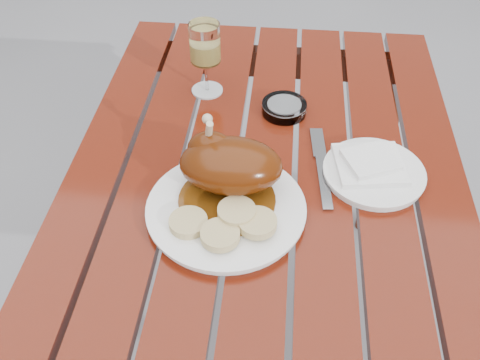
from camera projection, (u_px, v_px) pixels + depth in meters
The scene contains 11 objects.
ground at pixel (257, 356), 1.60m from camera, with size 60.00×60.00×0.00m, color slate.
table at pixel (261, 283), 1.33m from camera, with size 0.80×1.20×0.75m, color maroon.
dinner_plate at pixel (226, 210), 0.99m from camera, with size 0.30×0.30×0.02m, color white.
roast_duck at pixel (228, 164), 0.99m from camera, with size 0.19×0.20×0.14m.
bread_dumplings at pixel (226, 223), 0.94m from camera, with size 0.19×0.12×0.03m.
wine_glass at pixel (206, 59), 1.22m from camera, with size 0.07×0.07×0.17m, color #E4CF67.
side_plate at pixel (374, 173), 1.06m from camera, with size 0.20×0.20×0.02m, color white.
napkin at pixel (369, 164), 1.06m from camera, with size 0.13×0.12×0.01m, color white.
ashtray at pixel (284, 108), 1.21m from camera, with size 0.10×0.10×0.03m, color #B2B7BC.
fork at pixel (186, 216), 0.99m from camera, with size 0.02×0.17×0.01m, color gray.
knife at pixel (322, 173), 1.07m from camera, with size 0.02×0.21×0.01m, color gray.
Camera 1 is at (0.02, -0.78, 1.49)m, focal length 40.00 mm.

